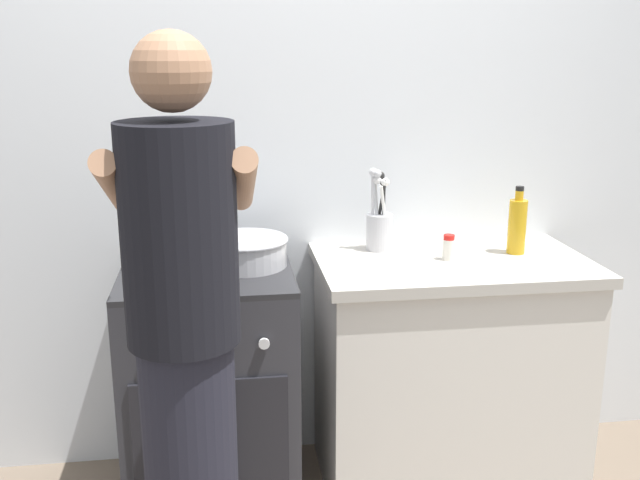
# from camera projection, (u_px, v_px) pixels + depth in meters

# --- Properties ---
(back_wall) EXTENTS (3.20, 0.10, 2.50)m
(back_wall) POSITION_uv_depth(u_px,v_px,m) (344.00, 153.00, 2.87)
(back_wall) COLOR silver
(back_wall) RESTS_ON ground
(countertop) EXTENTS (1.00, 0.60, 0.90)m
(countertop) POSITION_uv_depth(u_px,v_px,m) (448.00, 371.00, 2.79)
(countertop) COLOR silver
(countertop) RESTS_ON ground
(stove_range) EXTENTS (0.60, 0.62, 0.90)m
(stove_range) POSITION_uv_depth(u_px,v_px,m) (211.00, 387.00, 2.66)
(stove_range) COLOR #2D2D33
(stove_range) RESTS_ON ground
(pot) EXTENTS (0.24, 0.17, 0.11)m
(pot) POSITION_uv_depth(u_px,v_px,m) (165.00, 254.00, 2.53)
(pot) COLOR #38383D
(pot) RESTS_ON stove_range
(mixing_bowl) EXTENTS (0.31, 0.31, 0.10)m
(mixing_bowl) POSITION_uv_depth(u_px,v_px,m) (245.00, 250.00, 2.58)
(mixing_bowl) COLOR #B7B7BC
(mixing_bowl) RESTS_ON stove_range
(utensil_crock) EXTENTS (0.10, 0.10, 0.32)m
(utensil_crock) POSITION_uv_depth(u_px,v_px,m) (379.00, 224.00, 2.77)
(utensil_crock) COLOR silver
(utensil_crock) RESTS_ON countertop
(spice_bottle) EXTENTS (0.04, 0.04, 0.09)m
(spice_bottle) POSITION_uv_depth(u_px,v_px,m) (449.00, 248.00, 2.65)
(spice_bottle) COLOR silver
(spice_bottle) RESTS_ON countertop
(oil_bottle) EXTENTS (0.07, 0.07, 0.26)m
(oil_bottle) POSITION_uv_depth(u_px,v_px,m) (517.00, 225.00, 2.72)
(oil_bottle) COLOR gold
(oil_bottle) RESTS_ON countertop
(person) EXTENTS (0.41, 0.50, 1.70)m
(person) POSITION_uv_depth(u_px,v_px,m) (186.00, 353.00, 1.95)
(person) COLOR black
(person) RESTS_ON ground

